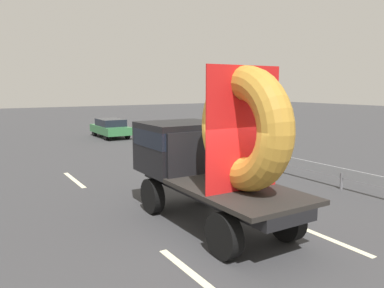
# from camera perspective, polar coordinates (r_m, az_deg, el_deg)

# --- Properties ---
(ground_plane) EXTENTS (120.00, 120.00, 0.00)m
(ground_plane) POSITION_cam_1_polar(r_m,az_deg,el_deg) (8.61, 5.84, -14.26)
(ground_plane) COLOR #38383A
(flatbed_truck) EXTENTS (2.02, 5.10, 3.78)m
(flatbed_truck) POSITION_cam_1_polar(r_m,az_deg,el_deg) (9.18, 2.29, -1.00)
(flatbed_truck) COLOR black
(flatbed_truck) RESTS_ON ground_plane
(distant_sedan) EXTENTS (1.64, 3.82, 1.25)m
(distant_sedan) POSITION_cam_1_polar(r_m,az_deg,el_deg) (25.74, -12.22, 2.45)
(distant_sedan) COLOR black
(distant_sedan) RESTS_ON ground_plane
(guardrail) EXTENTS (0.10, 16.65, 0.71)m
(guardrail) POSITION_cam_1_polar(r_m,az_deg,el_deg) (14.65, 15.19, -2.74)
(guardrail) COLOR gray
(guardrail) RESTS_ON ground_plane
(lane_dash_left_near) EXTENTS (0.16, 2.69, 0.01)m
(lane_dash_left_near) POSITION_cam_1_polar(r_m,az_deg,el_deg) (7.05, 0.87, -19.60)
(lane_dash_left_near) COLOR beige
(lane_dash_left_near) RESTS_ON ground_plane
(lane_dash_left_far) EXTENTS (0.16, 2.60, 0.01)m
(lane_dash_left_far) POSITION_cam_1_polar(r_m,az_deg,el_deg) (14.40, -17.37, -5.18)
(lane_dash_left_far) COLOR beige
(lane_dash_left_far) RESTS_ON ground_plane
(lane_dash_right_near) EXTENTS (0.16, 2.38, 0.01)m
(lane_dash_right_near) POSITION_cam_1_polar(r_m,az_deg,el_deg) (9.20, 19.48, -13.15)
(lane_dash_right_near) COLOR beige
(lane_dash_right_near) RESTS_ON ground_plane
(lane_dash_right_far) EXTENTS (0.16, 2.22, 0.01)m
(lane_dash_right_far) POSITION_cam_1_polar(r_m,az_deg,el_deg) (15.59, -5.13, -3.78)
(lane_dash_right_far) COLOR beige
(lane_dash_right_far) RESTS_ON ground_plane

